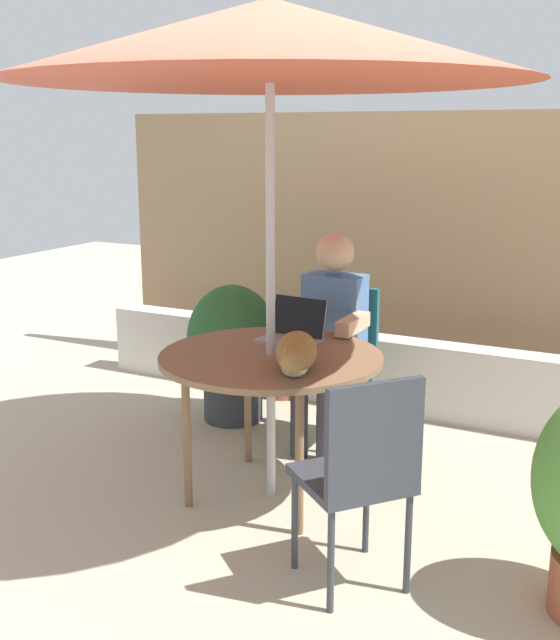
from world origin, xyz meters
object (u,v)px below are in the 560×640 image
(chair_occupied, at_px, (340,350))
(person_seated, at_px, (329,329))
(patio_umbrella, at_px, (270,41))
(laptop, at_px, (294,328))
(cat, at_px, (296,354))
(patio_table, at_px, (271,365))
(chair_empty, at_px, (362,466))
(potted_plant_by_chair, at_px, (282,342))
(potted_plant_corner, at_px, (232,347))

(chair_occupied, height_order, person_seated, person_seated)
(patio_umbrella, bearing_deg, laptop, 93.40)
(patio_umbrella, height_order, cat, patio_umbrella)
(chair_occupied, bearing_deg, person_seated, -90.00)
(chair_occupied, xyz_separation_m, person_seated, (0.00, -0.16, 0.17))
(person_seated, bearing_deg, patio_table, -90.00)
(chair_empty, xyz_separation_m, person_seated, (-0.71, 1.33, 0.17))
(laptop, bearing_deg, cat, -63.20)
(potted_plant_by_chair, bearing_deg, chair_empty, -55.92)
(patio_table, bearing_deg, potted_plant_corner, 130.20)
(laptop, height_order, potted_plant_by_chair, laptop)
(patio_table, xyz_separation_m, cat, (0.23, -0.20, 0.14))
(person_seated, relative_size, laptop, 3.92)
(potted_plant_by_chair, bearing_deg, patio_table, -65.32)
(patio_table, relative_size, patio_umbrella, 0.46)
(chair_occupied, relative_size, potted_plant_by_chair, 1.38)
(cat, distance_m, potted_plant_by_chair, 1.87)
(patio_table, height_order, cat, cat)
(laptop, height_order, potted_plant_corner, laptop)
(patio_table, xyz_separation_m, patio_umbrella, (0.00, 0.00, 1.51))
(chair_empty, relative_size, person_seated, 0.73)
(person_seated, bearing_deg, cat, -75.85)
(patio_table, xyz_separation_m, potted_plant_by_chair, (-0.64, 1.40, -0.30))
(patio_umbrella, xyz_separation_m, chair_occupied, (0.00, 0.88, -1.65))
(potted_plant_by_chair, bearing_deg, potted_plant_corner, -97.57)
(cat, xyz_separation_m, potted_plant_by_chair, (-0.87, 1.60, -0.44))
(patio_table, relative_size, chair_empty, 1.21)
(chair_empty, bearing_deg, patio_table, 139.60)
(laptop, bearing_deg, potted_plant_by_chair, 119.57)
(chair_occupied, distance_m, laptop, 0.64)
(chair_occupied, bearing_deg, cat, -77.86)
(person_seated, bearing_deg, laptop, -92.36)
(patio_umbrella, height_order, chair_empty, patio_umbrella)
(laptop, xyz_separation_m, cat, (0.25, -0.49, 0.02))
(patio_umbrella, xyz_separation_m, chair_empty, (0.71, -0.61, -1.65))
(cat, height_order, potted_plant_by_chair, cat)
(patio_table, height_order, laptop, laptop)
(potted_plant_by_chair, bearing_deg, person_seated, -46.39)
(laptop, bearing_deg, patio_table, -86.60)
(chair_occupied, distance_m, chair_empty, 1.65)
(patio_umbrella, distance_m, potted_plant_by_chair, 2.37)
(chair_occupied, bearing_deg, patio_table, -90.00)
(person_seated, height_order, cat, person_seated)
(chair_empty, xyz_separation_m, laptop, (-0.73, 0.90, 0.27))
(laptop, bearing_deg, person_seated, 87.64)
(patio_umbrella, bearing_deg, person_seated, 90.00)
(patio_umbrella, xyz_separation_m, person_seated, (0.00, 0.72, -1.48))
(chair_occupied, height_order, laptop, laptop)
(potted_plant_by_chair, bearing_deg, laptop, -60.43)
(patio_table, relative_size, laptop, 3.45)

